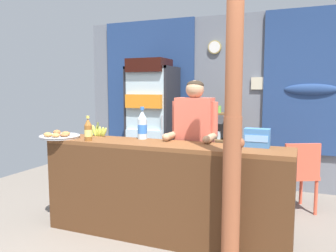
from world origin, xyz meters
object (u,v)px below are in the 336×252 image
object	(u,v)px
shopkeeper	(194,136)
snack_box_biscuit	(257,138)
stall_counter	(159,185)
timber_post	(233,123)
soda_bottle_iced_tea	(88,130)
plastic_lawn_chair	(297,172)
bottle_shelf_rack	(214,142)
drink_fridge	(152,117)
soda_bottle_water	(142,125)
banana_bunch	(98,131)
pastry_tray	(59,136)

from	to	relation	value
shopkeeper	snack_box_biscuit	bearing A→B (deg)	-20.80
stall_counter	snack_box_biscuit	size ratio (longest dim) A/B	10.88
timber_post	soda_bottle_iced_tea	world-z (taller)	timber_post
soda_bottle_iced_tea	plastic_lawn_chair	bearing A→B (deg)	35.70
stall_counter	plastic_lawn_chair	bearing A→B (deg)	48.35
stall_counter	bottle_shelf_rack	distance (m)	2.02
drink_fridge	soda_bottle_water	xyz separation A→B (m)	(0.60, -1.54, 0.05)
bottle_shelf_rack	banana_bunch	xyz separation A→B (m)	(-0.88, -1.76, 0.34)
timber_post	stall_counter	bearing A→B (deg)	159.69
plastic_lawn_chair	shopkeeper	size ratio (longest dim) A/B	0.55
shopkeeper	banana_bunch	bearing A→B (deg)	-168.15
drink_fridge	bottle_shelf_rack	distance (m)	1.03
soda_bottle_iced_tea	banana_bunch	world-z (taller)	soda_bottle_iced_tea
snack_box_biscuit	banana_bunch	distance (m)	1.73
plastic_lawn_chair	banana_bunch	world-z (taller)	banana_bunch
plastic_lawn_chair	soda_bottle_water	bearing A→B (deg)	-144.13
drink_fridge	bottle_shelf_rack	xyz separation A→B (m)	(0.94, 0.21, -0.37)
snack_box_biscuit	timber_post	bearing A→B (deg)	-103.99
drink_fridge	timber_post	bearing A→B (deg)	-51.45
bottle_shelf_rack	pastry_tray	size ratio (longest dim) A/B	3.09
timber_post	soda_bottle_iced_tea	bearing A→B (deg)	171.55
drink_fridge	banana_bunch	world-z (taller)	drink_fridge
shopkeeper	stall_counter	bearing A→B (deg)	-112.57
soda_bottle_water	snack_box_biscuit	world-z (taller)	soda_bottle_water
pastry_tray	plastic_lawn_chair	bearing A→B (deg)	29.92
shopkeeper	soda_bottle_iced_tea	xyz separation A→B (m)	(-0.96, -0.53, 0.08)
bottle_shelf_rack	soda_bottle_iced_tea	distance (m)	2.25
stall_counter	banana_bunch	xyz separation A→B (m)	(-0.85, 0.26, 0.45)
drink_fridge	snack_box_biscuit	world-z (taller)	drink_fridge
shopkeeper	banana_bunch	world-z (taller)	shopkeeper
soda_bottle_water	pastry_tray	distance (m)	0.91
plastic_lawn_chair	pastry_tray	distance (m)	2.79
drink_fridge	snack_box_biscuit	size ratio (longest dim) A/B	8.56
shopkeeper	pastry_tray	xyz separation A→B (m)	(-1.37, -0.48, -0.01)
stall_counter	bottle_shelf_rack	xyz separation A→B (m)	(0.03, 2.02, 0.11)
drink_fridge	snack_box_biscuit	bearing A→B (deg)	-41.64
drink_fridge	soda_bottle_iced_tea	world-z (taller)	drink_fridge
soda_bottle_water	banana_bunch	world-z (taller)	soda_bottle_water
shopkeeper	pastry_tray	size ratio (longest dim) A/B	3.70
shopkeeper	snack_box_biscuit	size ratio (longest dim) A/B	7.01
bottle_shelf_rack	soda_bottle_iced_tea	size ratio (longest dim) A/B	5.18
snack_box_biscuit	pastry_tray	bearing A→B (deg)	-173.72
pastry_tray	stall_counter	bearing A→B (deg)	0.29
stall_counter	soda_bottle_iced_tea	bearing A→B (deg)	-175.94
stall_counter	shopkeeper	bearing A→B (deg)	67.43
timber_post	snack_box_biscuit	distance (m)	0.54
bottle_shelf_rack	shopkeeper	xyz separation A→B (m)	(0.17, -1.54, 0.31)
drink_fridge	banana_bunch	bearing A→B (deg)	-88.01
drink_fridge	soda_bottle_water	distance (m)	1.66
stall_counter	shopkeeper	xyz separation A→B (m)	(0.20, 0.48, 0.42)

